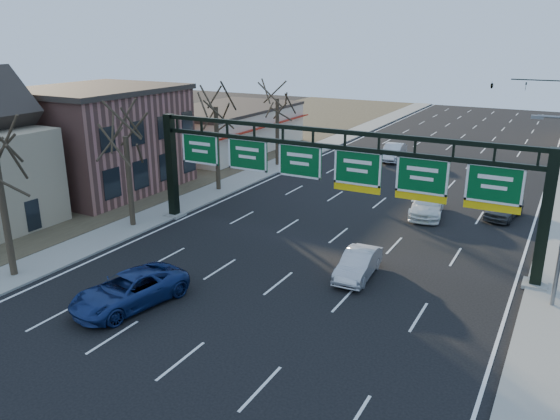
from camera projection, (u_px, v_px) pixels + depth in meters
The scene contains 16 objects.
ground at pixel (259, 299), 26.61m from camera, with size 160.00×160.00×0.00m, color black.
sidewalk_left at pixel (250, 176), 49.12m from camera, with size 3.00×120.00×0.12m, color gray.
dirt_strip_left at pixel (147, 162), 54.70m from camera, with size 21.00×120.00×0.06m, color #473D2B.
lane_markings at pixel (388, 196), 43.29m from camera, with size 21.60×120.00×0.01m, color white.
sign_gantry at pixel (330, 172), 31.77m from camera, with size 24.60×1.20×7.20m.
brick_block at pixel (100, 139), 44.31m from camera, with size 10.40×12.40×8.30m.
cream_strip at pixel (226, 128), 59.87m from camera, with size 10.90×18.40×4.70m.
tree_gantry at pixel (124, 120), 34.42m from camera, with size 3.60×3.60×8.48m.
tree_mid at pixel (215, 93), 42.53m from camera, with size 3.60×3.60×9.24m.
tree_far at pixel (277, 87), 50.98m from camera, with size 3.60×3.60×8.86m.
traffic_signal_mast at pixel (523, 90), 68.17m from camera, with size 10.16×0.54×7.00m.
car_blue_suv at pixel (129, 290), 25.77m from camera, with size 2.64×5.72×1.59m, color navy.
car_silver_sedan at pixel (358, 264), 28.85m from camera, with size 1.52×4.36×1.44m, color #AAAAAF.
car_white_wagon at pixel (427, 204), 38.72m from camera, with size 2.17×5.33×1.55m, color white.
car_grey_far at pixel (504, 207), 38.14m from camera, with size 1.79×4.44×1.51m, color #3E3F43.
car_silver_distant at pixel (393, 152), 55.28m from camera, with size 1.75×5.02×1.66m, color #BCBBC1.
Camera 1 is at (12.42, -20.51, 12.39)m, focal length 35.00 mm.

